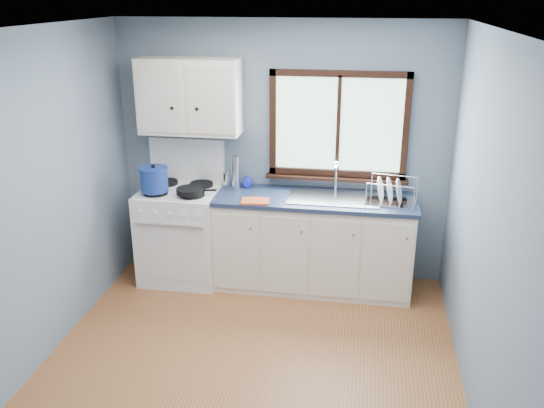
% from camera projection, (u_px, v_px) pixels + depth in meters
% --- Properties ---
extents(floor, '(3.20, 3.60, 0.02)m').
position_uv_depth(floor, '(246.00, 375.00, 4.35)').
color(floor, '#9A5C31').
rests_on(floor, ground).
extents(ceiling, '(3.20, 3.60, 0.02)m').
position_uv_depth(ceiling, '(240.00, 29.00, 3.48)').
color(ceiling, white).
rests_on(ceiling, wall_back).
extents(wall_back, '(3.20, 0.02, 2.50)m').
position_uv_depth(wall_back, '(282.00, 152.00, 5.59)').
color(wall_back, slate).
rests_on(wall_back, ground).
extents(wall_front, '(3.20, 0.02, 2.50)m').
position_uv_depth(wall_front, '(146.00, 394.00, 2.24)').
color(wall_front, slate).
rests_on(wall_front, ground).
extents(wall_left, '(0.02, 3.60, 2.50)m').
position_uv_depth(wall_left, '(26.00, 208.00, 4.16)').
color(wall_left, slate).
rests_on(wall_left, ground).
extents(wall_right, '(0.02, 3.60, 2.50)m').
position_uv_depth(wall_right, '(490.00, 237.00, 3.67)').
color(wall_right, slate).
rests_on(wall_right, ground).
extents(gas_range, '(0.76, 0.69, 1.36)m').
position_uv_depth(gas_range, '(182.00, 231.00, 5.69)').
color(gas_range, white).
rests_on(gas_range, floor).
extents(base_cabinets, '(1.85, 0.60, 0.88)m').
position_uv_depth(base_cabinets, '(313.00, 247.00, 5.53)').
color(base_cabinets, silver).
rests_on(base_cabinets, floor).
extents(countertop, '(1.89, 0.64, 0.04)m').
position_uv_depth(countertop, '(315.00, 199.00, 5.36)').
color(countertop, '#18253D').
rests_on(countertop, base_cabinets).
extents(sink, '(0.84, 0.46, 0.44)m').
position_uv_depth(sink, '(334.00, 204.00, 5.35)').
color(sink, silver).
rests_on(sink, countertop).
extents(window, '(1.36, 0.10, 1.03)m').
position_uv_depth(window, '(338.00, 133.00, 5.39)').
color(window, '#9EC6A8').
rests_on(window, wall_back).
extents(upper_cabinets, '(0.95, 0.35, 0.70)m').
position_uv_depth(upper_cabinets, '(189.00, 96.00, 5.36)').
color(upper_cabinets, silver).
rests_on(upper_cabinets, wall_back).
extents(skillet, '(0.39, 0.30, 0.05)m').
position_uv_depth(skillet, '(190.00, 191.00, 5.33)').
color(skillet, black).
rests_on(skillet, gas_range).
extents(stockpot, '(0.31, 0.31, 0.26)m').
position_uv_depth(stockpot, '(154.00, 179.00, 5.36)').
color(stockpot, navy).
rests_on(stockpot, gas_range).
extents(utensil_crock, '(0.13, 0.13, 0.34)m').
position_uv_depth(utensil_crock, '(228.00, 178.00, 5.66)').
color(utensil_crock, silver).
rests_on(utensil_crock, countertop).
extents(thermos, '(0.09, 0.09, 0.33)m').
position_uv_depth(thermos, '(236.00, 173.00, 5.51)').
color(thermos, silver).
rests_on(thermos, countertop).
extents(soap_bottle, '(0.10, 0.10, 0.23)m').
position_uv_depth(soap_bottle, '(247.00, 177.00, 5.55)').
color(soap_bottle, '#1523D8').
rests_on(soap_bottle, countertop).
extents(dish_towel, '(0.27, 0.21, 0.02)m').
position_uv_depth(dish_towel, '(255.00, 201.00, 5.23)').
color(dish_towel, '#C14E25').
rests_on(dish_towel, countertop).
extents(dish_rack, '(0.49, 0.40, 0.23)m').
position_uv_depth(dish_rack, '(391.00, 196.00, 5.21)').
color(dish_rack, silver).
rests_on(dish_rack, countertop).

